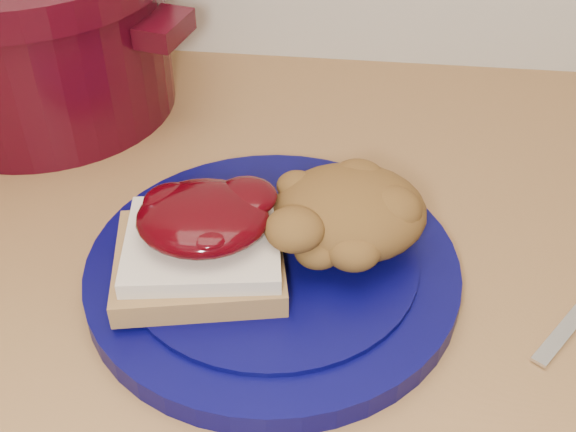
# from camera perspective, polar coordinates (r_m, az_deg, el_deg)

# --- Properties ---
(plate) EXTENTS (0.32, 0.32, 0.02)m
(plate) POSITION_cam_1_polar(r_m,az_deg,el_deg) (0.58, -1.22, -4.27)
(plate) COLOR #05043C
(plate) RESTS_ON wood_countertop
(sandwich) EXTENTS (0.15, 0.13, 0.06)m
(sandwich) POSITION_cam_1_polar(r_m,az_deg,el_deg) (0.54, -6.84, -1.95)
(sandwich) COLOR olive
(sandwich) RESTS_ON plate
(stuffing_mound) EXTENTS (0.13, 0.12, 0.06)m
(stuffing_mound) POSITION_cam_1_polar(r_m,az_deg,el_deg) (0.56, 4.90, 0.33)
(stuffing_mound) COLOR brown
(stuffing_mound) RESTS_ON plate
(dutch_oven) EXTENTS (0.35, 0.34, 0.18)m
(dutch_oven) POSITION_cam_1_polar(r_m,az_deg,el_deg) (0.81, -19.42, 13.63)
(dutch_oven) COLOR #37050F
(dutch_oven) RESTS_ON wood_countertop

